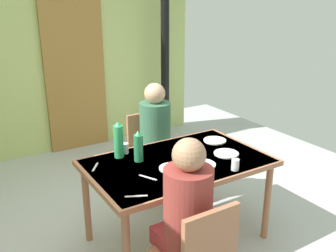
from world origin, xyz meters
TOP-DOWN VIEW (x-y plane):
  - ground_plane at (0.00, 0.00)m, footprint 6.51×6.51m
  - wall_back at (0.00, 2.50)m, footprint 4.37×0.10m
  - door_wooden at (0.43, 2.42)m, footprint 0.80×0.05m
  - stove_pipe_column at (1.65, 2.15)m, footprint 0.12×0.12m
  - dining_table at (0.42, -0.06)m, footprint 1.45×0.90m
  - chair_far_diner at (0.60, 0.74)m, footprint 0.40×0.40m
  - person_near_diner at (0.05, -0.73)m, footprint 0.30×0.37m
  - person_far_diner at (0.60, 0.61)m, footprint 0.30×0.37m
  - water_bottle_green_near at (0.05, 0.25)m, footprint 0.08×0.08m
  - water_bottle_green_far at (0.15, 0.10)m, footprint 0.07×0.07m
  - serving_bowl_center at (0.32, -0.39)m, footprint 0.17×0.17m
  - dinner_plate_near_left at (0.30, -0.17)m, footprint 0.20×0.20m
  - dinner_plate_near_right at (0.84, -0.17)m, footprint 0.21×0.21m
  - dinner_plate_far_center at (0.94, 0.12)m, footprint 0.21×0.21m
  - dinner_plate_far_side at (0.53, -0.24)m, footprint 0.22×0.22m
  - drinking_glass_by_near_diner at (0.13, 0.30)m, footprint 0.06×0.06m
  - drinking_glass_by_far_diner at (0.70, -0.44)m, footprint 0.06×0.06m
  - cutlery_knife_near at (-0.13, -0.40)m, footprint 0.14×0.08m
  - cutlery_fork_near at (0.07, -0.20)m, footprint 0.08×0.14m
  - cutlery_knife_far at (-0.19, 0.17)m, footprint 0.10×0.13m

SIDE VIEW (x-z plane):
  - ground_plane at x=0.00m, z-range 0.00..0.00m
  - chair_far_diner at x=0.60m, z-range 0.06..0.93m
  - dining_table at x=0.42m, z-range 0.30..1.03m
  - cutlery_knife_near at x=-0.13m, z-range 0.73..0.74m
  - cutlery_fork_near at x=0.07m, z-range 0.73..0.74m
  - cutlery_knife_far at x=-0.19m, z-range 0.73..0.74m
  - dinner_plate_near_left at x=0.30m, z-range 0.73..0.75m
  - dinner_plate_near_right at x=0.84m, z-range 0.73..0.75m
  - dinner_plate_far_center at x=0.94m, z-range 0.73..0.75m
  - dinner_plate_far_side at x=0.53m, z-range 0.73..0.75m
  - serving_bowl_center at x=0.32m, z-range 0.73..0.79m
  - drinking_glass_by_near_diner at x=0.13m, z-range 0.73..0.82m
  - drinking_glass_by_far_diner at x=0.70m, z-range 0.73..0.82m
  - person_near_diner at x=0.05m, z-range 0.40..1.17m
  - person_far_diner at x=0.60m, z-range 0.40..1.17m
  - water_bottle_green_far at x=0.15m, z-range 0.73..0.98m
  - water_bottle_green_near at x=0.05m, z-range 0.73..1.03m
  - door_wooden at x=0.43m, z-range 0.00..2.00m
  - wall_back at x=0.00m, z-range 0.00..2.56m
  - stove_pipe_column at x=1.65m, z-range 0.00..2.56m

